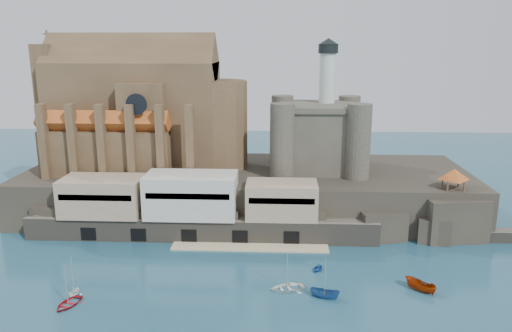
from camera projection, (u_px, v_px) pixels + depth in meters
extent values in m
plane|color=navy|center=(230.00, 293.00, 78.30)|extent=(300.00, 300.00, 0.00)
cube|color=black|center=(247.00, 190.00, 115.90)|extent=(100.00, 34.00, 10.00)
cube|color=black|center=(57.00, 220.00, 102.19)|extent=(9.00, 5.00, 6.00)
cube|color=black|center=(134.00, 221.00, 101.43)|extent=(9.00, 5.00, 6.00)
cube|color=black|center=(217.00, 222.00, 100.62)|extent=(9.00, 5.00, 6.00)
cube|color=black|center=(301.00, 224.00, 99.81)|extent=(9.00, 5.00, 6.00)
cube|color=black|center=(382.00, 225.00, 99.04)|extent=(9.00, 5.00, 6.00)
cube|color=#5D564A|center=(201.00, 227.00, 99.97)|extent=(70.00, 6.00, 4.50)
cube|color=#CAB687|center=(250.00, 247.00, 95.63)|extent=(30.00, 4.00, 0.40)
cube|color=black|center=(89.00, 234.00, 98.36)|extent=(3.00, 0.40, 2.60)
cube|color=black|center=(139.00, 235.00, 97.88)|extent=(3.00, 0.40, 2.60)
cube|color=black|center=(189.00, 236.00, 97.41)|extent=(3.00, 0.40, 2.60)
cube|color=black|center=(240.00, 237.00, 96.93)|extent=(3.00, 0.40, 2.60)
cube|color=black|center=(292.00, 237.00, 96.45)|extent=(3.00, 0.40, 2.60)
cube|color=#9C866A|center=(103.00, 196.00, 100.46)|extent=(16.00, 9.00, 7.50)
cube|color=beige|center=(191.00, 195.00, 99.48)|extent=(18.00, 9.00, 8.50)
cube|color=#9C866A|center=(282.00, 200.00, 98.80)|extent=(14.00, 8.00, 7.00)
cube|color=#4E3A24|center=(135.00, 115.00, 115.02)|extent=(38.00, 14.00, 24.00)
cube|color=#4E3A24|center=(132.00, 62.00, 112.16)|extent=(38.00, 13.01, 13.01)
cylinder|color=#4E3A24|center=(217.00, 124.00, 114.60)|extent=(14.00, 14.00, 20.00)
cube|color=#4E3A24|center=(152.00, 124.00, 115.31)|extent=(10.00, 20.00, 20.00)
cube|color=#4E3A24|center=(106.00, 153.00, 107.67)|extent=(28.00, 5.00, 10.00)
cube|color=#4E3A24|center=(132.00, 137.00, 126.10)|extent=(28.00, 5.00, 10.00)
cube|color=#AC4E1D|center=(104.00, 123.00, 106.10)|extent=(28.00, 5.66, 5.66)
cube|color=#AC4E1D|center=(130.00, 111.00, 124.52)|extent=(28.00, 5.66, 5.66)
cube|color=#4E3A24|center=(54.00, 106.00, 115.45)|extent=(4.00, 10.00, 28.00)
cylinder|color=black|center=(136.00, 104.00, 102.19)|extent=(4.40, 0.30, 4.40)
cube|color=#4E3A24|center=(44.00, 142.00, 104.62)|extent=(1.60, 2.20, 16.00)
cube|color=#4E3A24|center=(73.00, 142.00, 104.32)|extent=(1.60, 2.20, 16.00)
cube|color=#4E3A24|center=(102.00, 143.00, 104.03)|extent=(1.60, 2.20, 16.00)
cube|color=#4E3A24|center=(131.00, 143.00, 103.73)|extent=(1.60, 2.20, 16.00)
cube|color=#4E3A24|center=(161.00, 143.00, 103.44)|extent=(1.60, 2.20, 16.00)
cube|color=#4E3A24|center=(190.00, 143.00, 103.14)|extent=(1.60, 2.20, 16.00)
cube|color=#413E33|center=(317.00, 139.00, 113.25)|extent=(16.00, 16.00, 14.00)
cube|color=#413E33|center=(318.00, 107.00, 111.48)|extent=(17.00, 17.00, 1.20)
cylinder|color=#413E33|center=(282.00, 141.00, 105.63)|extent=(5.20, 5.20, 16.00)
cylinder|color=#413E33|center=(358.00, 142.00, 104.87)|extent=(5.20, 5.20, 16.00)
cylinder|color=#413E33|center=(282.00, 129.00, 121.15)|extent=(5.20, 5.20, 16.00)
cylinder|color=#413E33|center=(348.00, 129.00, 120.38)|extent=(5.20, 5.20, 16.00)
cylinder|color=silver|center=(327.00, 81.00, 111.99)|extent=(3.60, 3.60, 12.00)
cylinder|color=black|center=(328.00, 49.00, 110.31)|extent=(4.40, 4.40, 2.00)
cone|color=black|center=(329.00, 41.00, 109.93)|extent=(4.60, 4.60, 1.40)
cube|color=black|center=(450.00, 216.00, 100.48)|extent=(12.00, 10.00, 8.70)
cube|color=black|center=(434.00, 229.00, 98.20)|extent=(6.00, 5.00, 5.00)
cube|color=black|center=(471.00, 219.00, 102.50)|extent=(5.00, 4.00, 6.00)
cube|color=#4E3A24|center=(452.00, 194.00, 99.40)|extent=(4.20, 4.20, 0.30)
cylinder|color=#4E3A24|center=(447.00, 190.00, 97.58)|extent=(0.36, 0.36, 3.20)
cylinder|color=#4E3A24|center=(464.00, 190.00, 97.43)|extent=(0.36, 0.36, 3.20)
cylinder|color=#4E3A24|center=(442.00, 185.00, 100.69)|extent=(0.36, 0.36, 3.20)
cylinder|color=#4E3A24|center=(458.00, 185.00, 100.53)|extent=(0.36, 0.36, 3.20)
pyramid|color=#AC4E1D|center=(454.00, 174.00, 98.41)|extent=(6.40, 6.40, 2.20)
imported|color=#AF1017|center=(68.00, 305.00, 74.67)|extent=(3.75, 2.01, 5.04)
imported|color=#225089|center=(325.00, 298.00, 76.88)|extent=(2.27, 2.24, 4.68)
imported|color=white|center=(75.00, 295.00, 77.77)|extent=(2.70, 1.69, 3.08)
imported|color=#922A03|center=(420.00, 290.00, 79.09)|extent=(2.85, 2.84, 5.28)
imported|color=white|center=(287.00, 289.00, 79.49)|extent=(2.25, 4.19, 5.64)
imported|color=navy|center=(318.00, 270.00, 86.15)|extent=(2.94, 2.64, 2.90)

